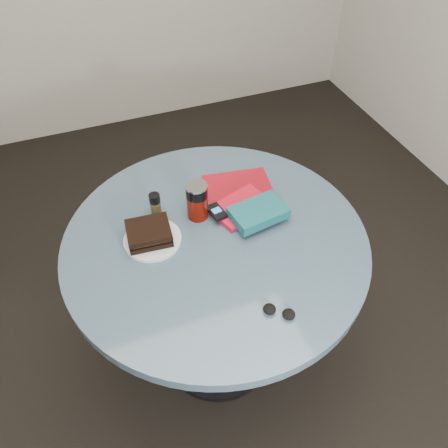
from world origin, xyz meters
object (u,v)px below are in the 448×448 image
object	(u,v)px
red_book	(241,207)
novel	(258,213)
plate	(153,240)
soda_can	(197,201)
headphones	(279,312)
table	(216,268)
pepper_grinder	(155,204)
mp3_player	(217,212)
magazine	(238,187)
sandwich	(149,233)

from	to	relation	value
red_book	novel	xyz separation A→B (m)	(0.03, -0.07, 0.03)
plate	soda_can	size ratio (longest dim) A/B	1.38
novel	headphones	xyz separation A→B (m)	(-0.09, -0.36, -0.03)
plate	novel	xyz separation A→B (m)	(0.36, -0.04, 0.03)
table	pepper_grinder	size ratio (longest dim) A/B	11.63
soda_can	mp3_player	world-z (taller)	soda_can
table	novel	distance (m)	0.26
soda_can	headphones	distance (m)	0.46
table	mp3_player	bearing A→B (deg)	67.18
plate	headphones	size ratio (longest dim) A/B	1.97
soda_can	red_book	bearing A→B (deg)	-9.54
magazine	headphones	distance (m)	0.55
table	soda_can	xyz separation A→B (m)	(-0.02, 0.12, 0.23)
magazine	novel	world-z (taller)	novel
sandwich	soda_can	xyz separation A→B (m)	(0.18, 0.05, 0.03)
novel	headphones	world-z (taller)	novel
table	headphones	size ratio (longest dim) A/B	10.49
magazine	novel	size ratio (longest dim) A/B	1.32
headphones	pepper_grinder	bearing A→B (deg)	112.98
table	plate	size ratio (longest dim) A/B	5.33
mp3_player	red_book	bearing A→B (deg)	4.22
magazine	soda_can	bearing A→B (deg)	-145.97
table	magazine	world-z (taller)	magazine
plate	pepper_grinder	size ratio (longest dim) A/B	2.18
pepper_grinder	mp3_player	world-z (taller)	pepper_grinder
pepper_grinder	table	bearing A→B (deg)	-49.12
plate	novel	size ratio (longest dim) A/B	1.03
sandwich	plate	bearing A→B (deg)	-25.85
sandwich	mp3_player	bearing A→B (deg)	5.43
table	plate	world-z (taller)	plate
novel	mp3_player	bearing A→B (deg)	144.15
red_book	plate	bearing A→B (deg)	167.12
sandwich	magazine	xyz separation A→B (m)	(0.37, 0.14, -0.03)
plate	sandwich	xyz separation A→B (m)	(-0.01, 0.00, 0.03)
soda_can	novel	size ratio (longest dim) A/B	0.75
plate	magazine	distance (m)	0.39
plate	mp3_player	xyz separation A→B (m)	(0.23, 0.03, 0.02)
sandwich	headphones	distance (m)	0.48
table	magazine	size ratio (longest dim) A/B	4.15
plate	red_book	world-z (taller)	red_book
sandwich	mp3_player	distance (m)	0.24
sandwich	magazine	size ratio (longest dim) A/B	0.61
novel	mp3_player	xyz separation A→B (m)	(-0.12, 0.06, -0.01)
table	magazine	distance (m)	0.31
pepper_grinder	headphones	xyz separation A→B (m)	(0.22, -0.51, -0.03)
sandwich	mp3_player	size ratio (longest dim) A/B	1.75
sandwich	magazine	bearing A→B (deg)	21.05
magazine	plate	bearing A→B (deg)	-149.13
table	plate	bearing A→B (deg)	163.84
magazine	headphones	bearing A→B (deg)	-91.24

